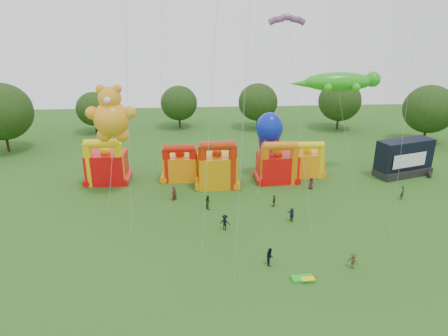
{
  "coord_description": "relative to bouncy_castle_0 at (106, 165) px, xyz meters",
  "views": [
    {
      "loc": [
        -5.03,
        -25.86,
        21.93
      ],
      "look_at": [
        -1.82,
        18.0,
        5.55
      ],
      "focal_mm": 32.0,
      "sensor_mm": 36.0,
      "label": 1
    }
  ],
  "objects": [
    {
      "name": "spectator_1",
      "position": [
        9.78,
        -6.89,
        -1.62
      ],
      "size": [
        0.79,
        0.83,
        1.9
      ],
      "primitive_type": "imported",
      "rotation": [
        0.0,
        0.0,
        0.88
      ],
      "color": "maroon",
      "rests_on": "ground"
    },
    {
      "name": "spectator_6",
      "position": [
        28.42,
        -4.5,
        -1.75
      ],
      "size": [
        0.86,
        0.61,
        1.65
      ],
      "primitive_type": "imported",
      "rotation": [
        0.0,
        0.0,
        6.4
      ],
      "color": "#511722",
      "rests_on": "ground"
    },
    {
      "name": "octopus_kite",
      "position": [
        22.69,
        -0.81,
        1.97
      ],
      "size": [
        4.53,
        8.57,
        9.71
      ],
      "color": "#0B21B1",
      "rests_on": "ground"
    },
    {
      "name": "diamond_kites",
      "position": [
        19.25,
        -14.99,
        14.22
      ],
      "size": [
        27.0,
        15.3,
        39.72
      ],
      "color": "red",
      "rests_on": "ground"
    },
    {
      "name": "tree_ring",
      "position": [
        16.58,
        -27.67,
        3.69
      ],
      "size": [
        125.83,
        127.95,
        12.07
      ],
      "color": "#352314",
      "rests_on": "ground"
    },
    {
      "name": "bouncy_castle_3",
      "position": [
        24.29,
        -1.36,
        -0.18
      ],
      "size": [
        5.63,
        4.67,
        6.32
      ],
      "color": "red",
      "rests_on": "ground"
    },
    {
      "name": "spectator_0",
      "position": [
        9.77,
        -6.66,
        -1.79
      ],
      "size": [
        0.78,
        0.51,
        1.57
      ],
      "primitive_type": "imported",
      "rotation": [
        0.0,
        0.0,
        -0.02
      ],
      "color": "#2B253E",
      "rests_on": "ground"
    },
    {
      "name": "spectator_4",
      "position": [
        22.26,
        -9.66,
        -1.79
      ],
      "size": [
        0.79,
        0.98,
        1.56
      ],
      "primitive_type": "imported",
      "rotation": [
        0.0,
        0.0,
        4.19
      ],
      "color": "#41371A",
      "rests_on": "ground"
    },
    {
      "name": "teddy_bear_kite",
      "position": [
        2.27,
        -4.87,
        7.0
      ],
      "size": [
        6.25,
        6.21,
        14.7
      ],
      "color": "orange",
      "rests_on": "ground"
    },
    {
      "name": "spectator_5",
      "position": [
        23.56,
        -13.56,
        -1.76
      ],
      "size": [
        0.79,
        1.56,
        1.61
      ],
      "primitive_type": "imported",
      "rotation": [
        0.0,
        0.0,
        4.93
      ],
      "color": "#23253B",
      "rests_on": "ground"
    },
    {
      "name": "parafoil_kites",
      "position": [
        16.7,
        -13.38,
        10.28
      ],
      "size": [
        21.03,
        10.5,
        30.75
      ],
      "color": "red",
      "rests_on": "ground"
    },
    {
      "name": "ground",
      "position": [
        17.79,
        -28.29,
        -2.57
      ],
      "size": [
        160.0,
        160.0,
        0.0
      ],
      "primitive_type": "plane",
      "color": "#285718",
      "rests_on": "ground"
    },
    {
      "name": "bouncy_castle_1",
      "position": [
        10.39,
        0.43,
        -0.44
      ],
      "size": [
        4.97,
        4.04,
        5.59
      ],
      "color": "orange",
      "rests_on": "ground"
    },
    {
      "name": "folded_kite_bundle",
      "position": [
        22.06,
        -24.68,
        -2.43
      ],
      "size": [
        2.05,
        1.18,
        0.31
      ],
      "color": "green",
      "rests_on": "ground"
    },
    {
      "name": "spectator_8",
      "position": [
        19.48,
        -22.06,
        -1.69
      ],
      "size": [
        0.69,
        0.88,
        1.76
      ],
      "primitive_type": "imported",
      "rotation": [
        0.0,
        0.0,
        1.54
      ],
      "color": "black",
      "rests_on": "ground"
    },
    {
      "name": "bouncy_castle_2",
      "position": [
        15.57,
        -2.57,
        0.05
      ],
      "size": [
        5.53,
        4.55,
        6.92
      ],
      "color": "orange",
      "rests_on": "ground"
    },
    {
      "name": "spectator_2",
      "position": [
        14.03,
        -9.62,
        -1.69
      ],
      "size": [
        0.98,
        1.06,
        1.76
      ],
      "primitive_type": "imported",
      "rotation": [
        0.0,
        0.0,
        2.04
      ],
      "color": "#183D20",
      "rests_on": "ground"
    },
    {
      "name": "spectator_9",
      "position": [
        27.16,
        -23.19,
        -1.79
      ],
      "size": [
        1.11,
        1.13,
        1.55
      ],
      "primitive_type": "imported",
      "rotation": [
        0.0,
        0.0,
        2.33
      ],
      "color": "#3F3819",
      "rests_on": "ground"
    },
    {
      "name": "bouncy_castle_4",
      "position": [
        29.07,
        0.62,
        -0.44
      ],
      "size": [
        4.81,
        4.0,
        5.55
      ],
      "color": "orange",
      "rests_on": "ground"
    },
    {
      "name": "stage_trailer",
      "position": [
        43.54,
        -0.24,
        0.07
      ],
      "size": [
        9.2,
        5.64,
        5.47
      ],
      "color": "black",
      "rests_on": "ground"
    },
    {
      "name": "spectator_7",
      "position": [
        39.23,
        -8.8,
        -1.61
      ],
      "size": [
        0.79,
        0.83,
        1.92
      ],
      "primitive_type": "imported",
      "rotation": [
        0.0,
        0.0,
        0.9
      ],
      "color": "#1B4420",
      "rests_on": "ground"
    },
    {
      "name": "spectator_3",
      "position": [
        15.72,
        -15.03,
        -1.67
      ],
      "size": [
        1.34,
        1.06,
        1.81
      ],
      "primitive_type": "imported",
      "rotation": [
        0.0,
        0.0,
        2.76
      ],
      "color": "black",
      "rests_on": "ground"
    },
    {
      "name": "bouncy_castle_0",
      "position": [
        0.0,
        0.0,
        0.0
      ],
      "size": [
        5.46,
        4.43,
        6.79
      ],
      "color": "red",
      "rests_on": "ground"
    },
    {
      "name": "gecko_kite",
      "position": [
        33.55,
        0.01,
        7.07
      ],
      "size": [
        13.18,
        8.58,
        15.17
      ],
      "color": "green",
      "rests_on": "ground"
    }
  ]
}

